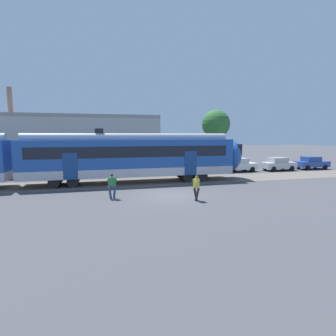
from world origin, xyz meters
The scene contains 9 objects.
ground_plane centered at (0.00, 0.00, 0.00)m, with size 160.00×160.00×0.00m, color #424247.
commuter_train centered at (-10.48, 5.77, 2.25)m, with size 38.05×3.07×4.73m.
pedestrian_green centered at (-3.90, 0.07, 0.96)m, with size 0.67×0.52×1.67m.
pedestrian_yellow centered at (1.29, -1.74, 0.99)m, with size 0.50×0.71×1.67m.
parked_car_white centered at (10.76, 9.72, 0.78)m, with size 4.06×1.88×1.54m.
parked_car_silver centered at (15.76, 9.42, 0.78)m, with size 4.04×1.83×1.54m.
parked_car_blue centered at (20.60, 9.54, 0.78)m, with size 4.04×1.83×1.54m.
background_building centered at (-7.86, 14.32, 3.21)m, with size 19.68×5.00×9.20m.
street_tree_right centered at (10.13, 14.91, 5.59)m, with size 3.68×3.68×7.46m.
Camera 1 is at (-4.49, -17.25, 4.18)m, focal length 28.00 mm.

